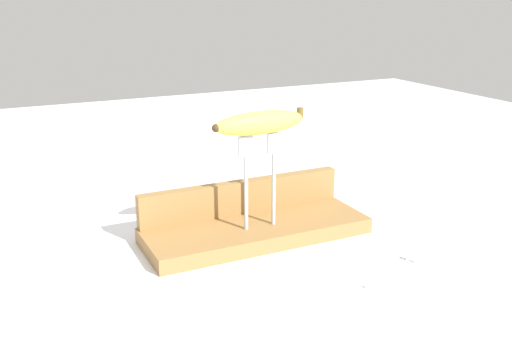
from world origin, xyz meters
The scene contains 6 objects.
ground_plane centered at (0.00, 0.00, 0.00)m, with size 3.00×3.00×0.00m, color silver.
wooden_board centered at (0.00, 0.00, 0.01)m, with size 0.41×0.15×0.03m, color olive.
board_backstop centered at (0.00, 0.06, 0.06)m, with size 0.40×0.02×0.06m, color olive.
fork_stand_center centered at (0.00, -0.02, 0.13)m, with size 0.08×0.01×0.17m.
banana_raised_center centered at (0.00, -0.02, 0.22)m, with size 0.18×0.05×0.04m.
fork_fallen_near centered at (0.16, -0.20, 0.00)m, with size 0.16×0.07×0.01m.
Camera 1 is at (-0.43, -0.89, 0.43)m, focal length 41.28 mm.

